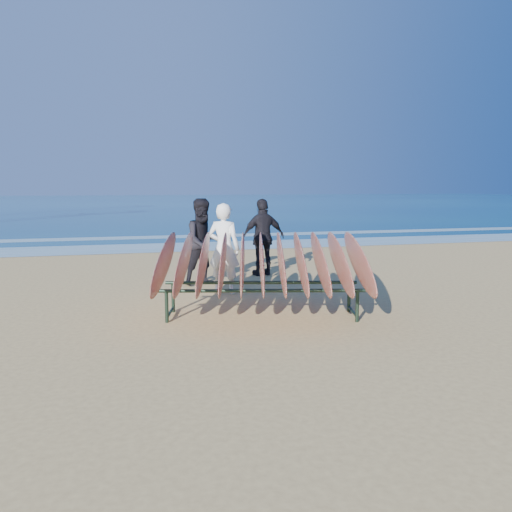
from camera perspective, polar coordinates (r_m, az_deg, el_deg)
The scene contains 8 objects.
ground at distance 7.71m, azimuth 1.48°, elevation -7.83°, with size 120.00×120.00×0.00m, color tan.
ocean at distance 62.20m, azimuth -12.47°, elevation 5.98°, with size 160.00×160.00×0.00m, color navy.
foam_near at distance 17.38m, azimuth -7.50°, elevation 1.08°, with size 160.00×160.00×0.00m, color white.
foam_far at distance 20.84m, azimuth -8.64°, elevation 2.21°, with size 160.00×160.00×0.00m, color white.
surfboard_rack at distance 7.96m, azimuth 0.66°, elevation -0.71°, with size 3.69×3.26×1.45m.
person_white at distance 9.79m, azimuth -3.68°, elevation 0.87°, with size 0.65×0.42×1.77m, color white.
person_dark_a at distance 10.61m, azimuth -5.97°, elevation 1.60°, with size 0.89×0.70×1.84m, color black.
person_dark_b at distance 11.70m, azimuth 0.82°, elevation 2.16°, with size 1.06×0.44×1.80m, color black.
Camera 1 is at (-2.02, -7.13, 2.12)m, focal length 35.00 mm.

